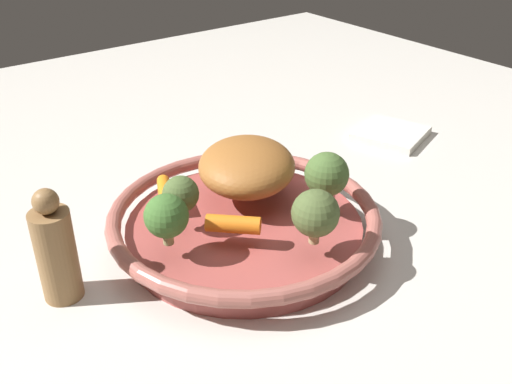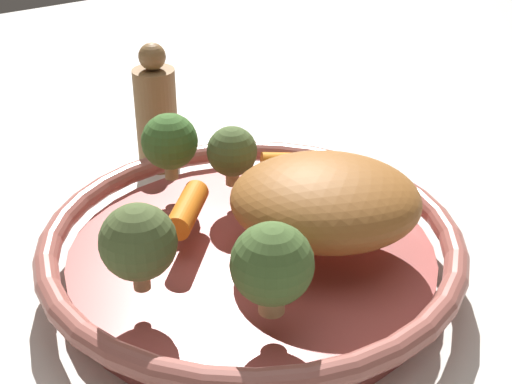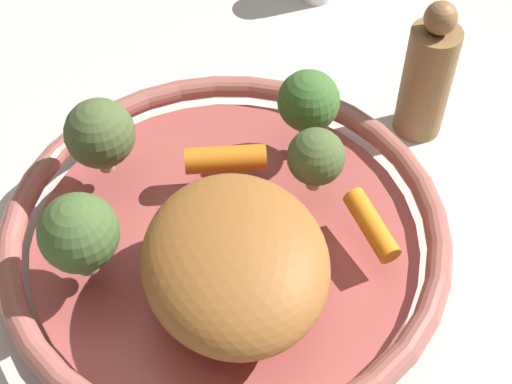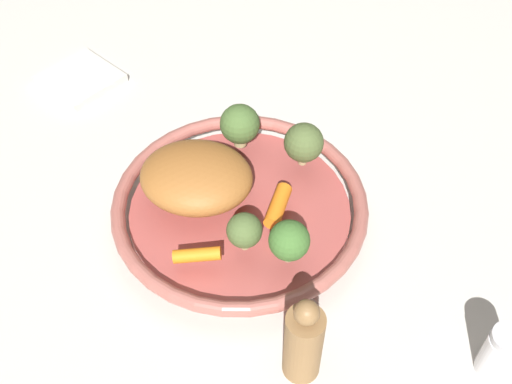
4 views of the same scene
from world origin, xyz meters
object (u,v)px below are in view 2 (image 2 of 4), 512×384
broccoli_floret_mid (138,243)px  pepper_mill (156,114)px  serving_bowl (252,252)px  baby_carrot_near_rim (293,162)px  broccoli_floret_edge (170,142)px  broccoli_floret_large (272,265)px  roast_chicken_piece (325,200)px  baby_carrot_center (187,209)px  broccoli_floret_small (232,152)px

broccoli_floret_mid → pepper_mill: (0.14, 0.25, -0.03)m
serving_bowl → pepper_mill: 0.23m
baby_carrot_near_rim → pepper_mill: 0.17m
broccoli_floret_edge → serving_bowl: bearing=-85.0°
broccoli_floret_large → pepper_mill: 0.33m
baby_carrot_near_rim → broccoli_floret_mid: bearing=-157.4°
roast_chicken_piece → serving_bowl: bearing=139.9°
baby_carrot_near_rim → broccoli_floret_edge: size_ratio=0.94×
broccoli_floret_large → roast_chicken_piece: bearing=31.3°
baby_carrot_near_rim → broccoli_floret_large: bearing=-131.4°
roast_chicken_piece → baby_carrot_center: (-0.08, 0.08, -0.02)m
serving_bowl → baby_carrot_center: 0.06m
baby_carrot_center → pepper_mill: 0.20m
broccoli_floret_large → broccoli_floret_edge: (0.04, 0.21, -0.00)m
baby_carrot_near_rim → broccoli_floret_mid: (-0.20, -0.08, 0.03)m
serving_bowl → pepper_mill: size_ratio=2.52×
baby_carrot_center → pepper_mill: size_ratio=0.47×
baby_carrot_center → broccoli_floret_small: broccoli_floret_small is taller
roast_chicken_piece → broccoli_floret_mid: size_ratio=2.26×
broccoli_floret_large → pepper_mill: pepper_mill is taller
pepper_mill → broccoli_floret_small: bearing=-92.2°
baby_carrot_center → broccoli_floret_mid: bearing=-140.0°
baby_carrot_near_rim → broccoli_floret_large: (-0.14, -0.16, 0.03)m
serving_bowl → broccoli_floret_large: (-0.05, -0.09, 0.06)m
baby_carrot_near_rim → broccoli_floret_edge: (-0.10, 0.05, 0.03)m
roast_chicken_piece → broccoli_floret_small: roast_chicken_piece is taller
broccoli_floret_small → serving_bowl: bearing=-112.0°
broccoli_floret_edge → pepper_mill: (0.04, 0.11, -0.02)m
broccoli_floret_edge → pepper_mill: size_ratio=0.45×
serving_bowl → broccoli_floret_edge: (-0.01, 0.11, 0.06)m
roast_chicken_piece → broccoli_floret_small: (-0.02, 0.11, 0.00)m
broccoli_floret_mid → pepper_mill: 0.29m
roast_chicken_piece → broccoli_floret_large: 0.11m
baby_carrot_near_rim → roast_chicken_piece: bearing=-114.4°
baby_carrot_center → serving_bowl: bearing=-49.5°
broccoli_floret_large → baby_carrot_near_rim: bearing=48.6°
roast_chicken_piece → baby_carrot_near_rim: size_ratio=2.55×
pepper_mill → broccoli_floret_mid: bearing=-120.2°
baby_carrot_near_rim → broccoli_floret_mid: size_ratio=0.88×
baby_carrot_center → broccoli_floret_small: (0.06, 0.03, 0.02)m
broccoli_floret_small → roast_chicken_piece: bearing=-82.1°
baby_carrot_near_rim → pepper_mill: (-0.05, 0.16, 0.00)m
serving_bowl → broccoli_floret_small: bearing=68.0°
roast_chicken_piece → baby_carrot_center: size_ratio=2.34×
pepper_mill → broccoli_floret_large: bearing=-104.6°
serving_bowl → broccoli_floret_small: 0.09m
broccoli_floret_large → broccoli_floret_small: size_ratio=1.22×
baby_carrot_center → broccoli_floret_mid: (-0.07, -0.06, 0.03)m
broccoli_floret_large → serving_bowl: bearing=62.9°
serving_bowl → roast_chicken_piece: 0.08m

